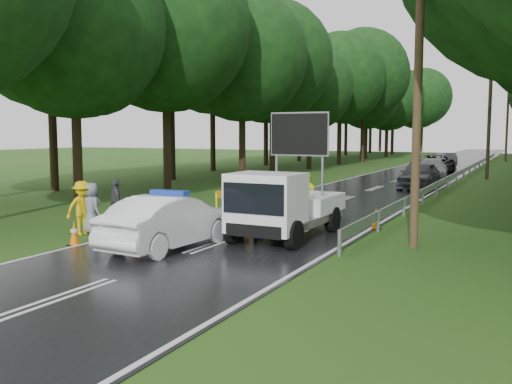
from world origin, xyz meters
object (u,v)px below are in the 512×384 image
Objects in this scene: police_sedan at (170,222)px; barrier at (252,199)px; work_truck at (283,205)px; officer at (307,197)px; civilian at (255,209)px; queue_car_second at (431,170)px; queue_car_fourth at (445,161)px; queue_car_first at (420,175)px; queue_car_third at (432,165)px.

police_sedan reaches higher than barrier.
work_truck is 3.45m from officer.
civilian is at bearing -140.31° from work_truck.
queue_car_second reaches higher than queue_car_fourth.
queue_car_first reaches higher than queue_car_second.
queue_car_first is at bearing -111.43° from officer.
police_sedan is 1.06× the size of queue_car_fourth.
queue_car_second is (-0.36, 6.00, -0.06)m from queue_car_first.
barrier is 3.31m from civilian.
barrier is 21.11m from queue_car_second.
civilian reaches higher than officer.
queue_car_fourth reaches higher than barrier.
queue_car_second is at bearing 45.04° from civilian.
queue_car_first is at bearing 42.92° from civilian.
queue_car_first is 18.84m from queue_car_fourth.
officer is 32.71m from queue_car_fourth.
officer is 0.35× the size of queue_car_second.
officer reaches higher than queue_car_second.
police_sedan is at bearing -98.23° from queue_car_first.
queue_car_first is at bearing -94.88° from police_sedan.
queue_car_first reaches higher than queue_car_fourth.
queue_car_first reaches higher than barrier.
officer is 25.91m from queue_car_third.
queue_car_fourth is (-1.24, 18.80, -0.08)m from queue_car_first.
civilian is 0.35× the size of queue_car_third.
work_truck is (2.22, 2.69, 0.29)m from police_sedan.
civilian is 36.66m from queue_car_fourth.
police_sedan reaches higher than queue_car_first.
queue_car_first is at bearing 61.69° from barrier.
police_sedan is 0.99× the size of queue_car_first.
officer is at bearing 45.99° from civilian.
work_truck is 1.12× the size of queue_car_fourth.
queue_car_second is (1.07, 19.91, -0.16)m from officer.
queue_car_third is (0.34, 29.86, -0.20)m from civilian.
officer is at bearing -85.82° from queue_car_third.
work_truck is 1.84× the size of barrier.
civilian is (1.54, -2.93, 0.11)m from barrier.
work_truck is 0.95× the size of queue_car_second.
queue_car_second is (2.74, 20.93, -0.12)m from barrier.
barrier is 1.37× the size of civilian.
barrier is 0.61× the size of queue_car_fourth.
work_truck is at bearing -87.64° from queue_car_fourth.
queue_car_first is at bearing -79.52° from queue_car_third.
police_sedan is 20.24m from queue_car_first.
officer reaches higher than queue_car_fourth.
civilian reaches higher than queue_car_first.
officer is 0.33× the size of queue_car_third.
civilian is at bearing -86.02° from queue_car_third.
officer is at bearing -99.32° from queue_car_second.
work_truck is 17.34m from queue_car_first.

